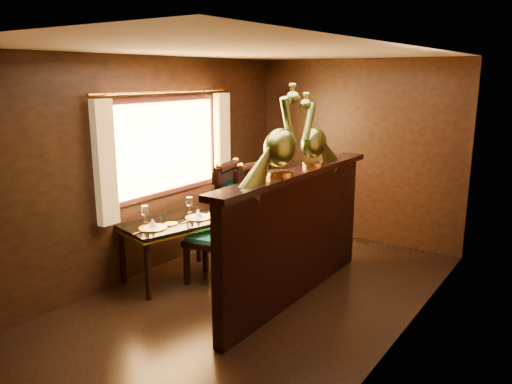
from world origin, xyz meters
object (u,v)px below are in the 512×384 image
(chair_left, at_px, (249,219))
(peacock_right, at_px, (314,129))
(chair_right, at_px, (221,220))
(peacock_left, at_px, (280,131))
(dining_table, at_px, (175,227))

(chair_left, distance_m, peacock_right, 1.24)
(chair_right, height_order, peacock_right, peacock_right)
(chair_right, bearing_deg, peacock_left, -23.43)
(chair_right, distance_m, peacock_left, 1.38)
(peacock_left, bearing_deg, dining_table, -179.48)
(peacock_right, bearing_deg, chair_left, -161.75)
(chair_left, height_order, peacock_right, peacock_right)
(chair_left, xyz_separation_m, peacock_right, (0.67, 0.22, 1.02))
(dining_table, height_order, peacock_left, peacock_left)
(chair_left, xyz_separation_m, chair_right, (-0.20, -0.23, 0.00))
(chair_right, relative_size, peacock_left, 1.65)
(chair_left, bearing_deg, peacock_right, 27.62)
(peacock_right, bearing_deg, chair_right, -152.46)
(peacock_left, xyz_separation_m, peacock_right, (0.00, 0.66, -0.05))
(dining_table, bearing_deg, peacock_left, 14.81)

